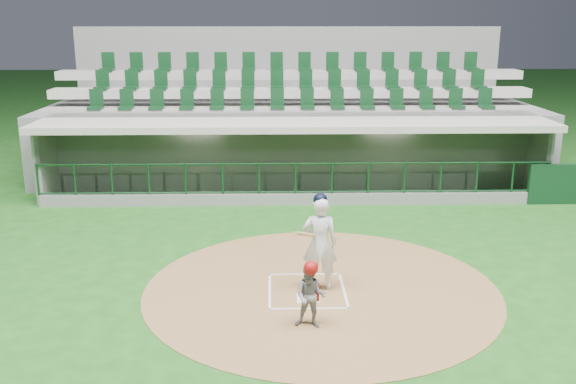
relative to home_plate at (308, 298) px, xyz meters
name	(u,v)px	position (x,y,z in m)	size (l,w,h in m)	color
ground	(306,285)	(0.00, 0.70, -0.02)	(120.00, 120.00, 0.00)	#184E16
dirt_circle	(321,289)	(0.30, 0.50, -0.02)	(7.20, 7.20, 0.01)	brown
home_plate	(308,298)	(0.00, 0.00, 0.00)	(0.43, 0.43, 0.02)	white
batter_box_chalk	(307,290)	(0.00, 0.40, 0.00)	(1.55, 1.80, 0.01)	white
dugout_structure	(297,160)	(0.11, 8.53, 0.93)	(16.40, 3.70, 3.00)	slate
seating_deck	(291,130)	(0.00, 11.61, 1.40)	(17.00, 6.72, 5.15)	slate
batter	(320,242)	(0.26, 0.51, 0.99)	(0.91, 0.90, 2.01)	white
catcher	(310,295)	(-0.02, -1.16, 0.60)	(0.64, 0.55, 1.24)	gray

